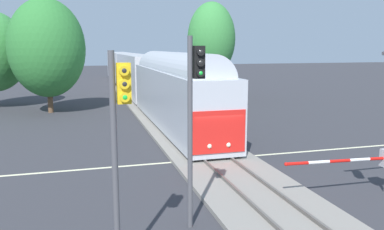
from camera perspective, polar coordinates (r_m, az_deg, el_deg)
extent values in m
plane|color=#333338|center=(20.68, 2.93, -6.46)|extent=(220.00, 220.00, 0.00)
cube|color=beige|center=(20.68, 2.93, -6.45)|extent=(44.00, 0.20, 0.01)
cube|color=gray|center=(20.66, 2.94, -6.22)|extent=(4.40, 80.00, 0.18)
cube|color=#56514C|center=(20.40, 1.02, -5.94)|extent=(0.10, 80.00, 0.14)
cube|color=#56514C|center=(20.85, 4.82, -5.63)|extent=(0.10, 80.00, 0.14)
cube|color=#B2B7C1|center=(28.13, -2.48, 2.64)|extent=(3.00, 18.81, 3.90)
cube|color=red|center=(19.30, 3.97, -2.49)|extent=(2.76, 0.08, 2.15)
cylinder|color=#B2B7C1|center=(27.96, -2.51, 6.36)|extent=(2.76, 16.93, 2.76)
sphere|color=#F4F2CC|center=(19.29, 2.55, -4.57)|extent=(0.24, 0.24, 0.24)
sphere|color=#F4F2CC|center=(19.62, 5.34, -4.35)|extent=(0.24, 0.24, 0.24)
cube|color=silver|center=(48.06, -8.09, 5.97)|extent=(3.00, 20.10, 4.60)
cube|color=black|center=(48.27, -6.31, 6.38)|extent=(0.04, 18.09, 0.90)
cube|color=red|center=(48.38, -6.26, 4.67)|extent=(0.04, 18.49, 0.36)
cube|color=silver|center=(68.90, -10.45, 7.06)|extent=(3.00, 20.10, 4.60)
cube|color=black|center=(69.04, -9.20, 7.35)|extent=(0.04, 18.09, 0.90)
cube|color=red|center=(69.12, -9.16, 6.15)|extent=(0.04, 18.49, 0.36)
cylinder|color=red|center=(17.23, 25.65, -5.75)|extent=(0.92, 0.12, 0.14)
cylinder|color=white|center=(16.64, 23.28, -6.02)|extent=(0.92, 0.12, 0.14)
cylinder|color=red|center=(16.09, 20.74, -6.29)|extent=(0.92, 0.12, 0.14)
cylinder|color=white|center=(15.57, 18.01, -6.57)|extent=(0.92, 0.12, 0.14)
cylinder|color=red|center=(15.09, 15.11, -6.85)|extent=(0.92, 0.12, 0.14)
sphere|color=red|center=(14.86, 13.58, -7.00)|extent=(0.14, 0.14, 0.14)
cylinder|color=#4C4C51|center=(10.08, -11.19, -7.29)|extent=(0.16, 0.16, 5.74)
cube|color=gold|center=(9.70, -9.95, 4.58)|extent=(0.34, 0.26, 1.00)
sphere|color=#262626|center=(9.53, -9.91, 6.42)|extent=(0.20, 0.20, 0.20)
cylinder|color=gold|center=(9.50, -9.90, 6.41)|extent=(0.24, 0.10, 0.24)
sphere|color=#262626|center=(9.55, -9.86, 4.50)|extent=(0.20, 0.20, 0.20)
cylinder|color=gold|center=(9.52, -9.84, 4.49)|extent=(0.24, 0.10, 0.24)
sphere|color=green|center=(9.59, -9.80, 2.60)|extent=(0.20, 0.20, 0.20)
cylinder|color=gold|center=(9.56, -9.78, 2.58)|extent=(0.24, 0.10, 0.24)
cylinder|color=#4C4C51|center=(12.30, -0.29, -2.97)|extent=(0.16, 0.16, 6.16)
cube|color=black|center=(12.08, 1.00, 7.71)|extent=(0.34, 0.26, 1.00)
sphere|color=#262626|center=(11.93, 1.21, 9.22)|extent=(0.20, 0.20, 0.20)
cylinder|color=black|center=(11.90, 1.25, 9.22)|extent=(0.24, 0.10, 0.24)
sphere|color=#262626|center=(11.93, 1.21, 7.69)|extent=(0.20, 0.20, 0.20)
cylinder|color=black|center=(11.91, 1.25, 7.68)|extent=(0.24, 0.10, 0.24)
sphere|color=green|center=(11.95, 1.20, 6.15)|extent=(0.20, 0.20, 0.20)
cylinder|color=black|center=(11.92, 1.24, 6.14)|extent=(0.24, 0.10, 0.24)
cylinder|color=#4C3828|center=(43.75, 2.79, 4.69)|extent=(0.58, 0.58, 3.73)
ellipsoid|color=#38843D|center=(43.58, 2.85, 11.04)|extent=(5.23, 5.23, 7.94)
cylinder|color=brown|center=(37.23, -20.01, 2.24)|extent=(0.46, 0.46, 2.50)
ellipsoid|color=#2D7533|center=(36.95, -20.42, 9.14)|extent=(6.58, 6.58, 8.61)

